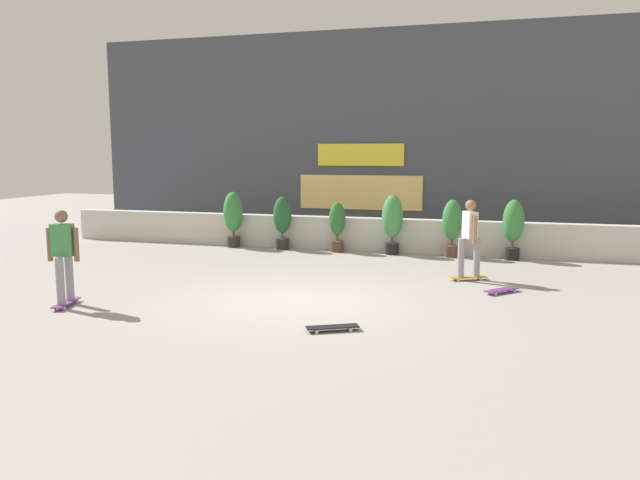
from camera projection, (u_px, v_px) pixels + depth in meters
ground_plane at (297, 300)px, 11.34m from camera, size 48.00×48.00×0.00m
planter_wall at (366, 234)px, 16.98m from camera, size 18.00×0.40×0.90m
building_backdrop at (392, 135)px, 20.39m from camera, size 20.00×2.08×6.50m
potted_plant_0 at (233, 215)px, 17.52m from camera, size 0.55×0.55×1.57m
potted_plant_1 at (282, 219)px, 17.13m from camera, size 0.50×0.50×1.47m
potted_plant_2 at (337, 224)px, 16.70m from camera, size 0.44×0.44×1.35m
potted_plant_3 at (392, 220)px, 16.27m from camera, size 0.55×0.55×1.57m
potted_plant_4 at (452, 224)px, 15.85m from camera, size 0.50×0.50×1.48m
potted_plant_5 at (513, 225)px, 15.43m from camera, size 0.52×0.52×1.51m
skater_by_wall_right at (470, 236)px, 12.94m from camera, size 0.80×0.55×1.70m
skater_far_right at (63, 253)px, 10.72m from camera, size 0.55×0.82×1.70m
skateboard_near_camera at (502, 290)px, 11.87m from camera, size 0.68×0.73×0.08m
skateboard_aside at (333, 327)px, 9.34m from camera, size 0.80×0.55×0.08m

